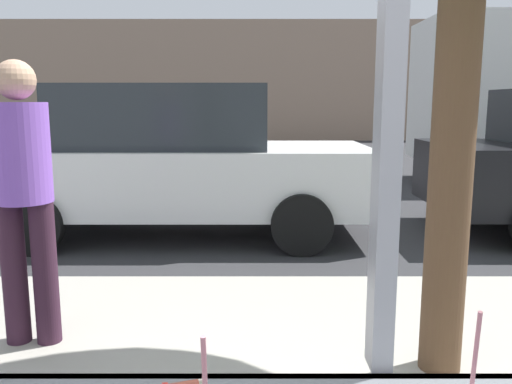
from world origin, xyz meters
TOP-DOWN VIEW (x-y plane):
  - ground_plane at (0.00, 8.00)m, footprint 60.00×60.00m
  - sidewalk_strip at (0.00, 1.60)m, footprint 16.00×2.80m
  - building_facade_far at (0.00, 21.52)m, footprint 28.00×1.20m
  - parked_car_white at (-1.24, 5.07)m, footprint 4.45×2.05m
  - pedestrian at (-1.61, 1.83)m, footprint 0.32×0.32m

SIDE VIEW (x-z plane):
  - ground_plane at x=0.00m, z-range 0.00..0.00m
  - sidewalk_strip at x=0.00m, z-range 0.00..0.15m
  - parked_car_white at x=-1.24m, z-range 0.01..1.76m
  - pedestrian at x=-1.61m, z-range 0.27..1.90m
  - building_facade_far at x=0.00m, z-range 0.00..4.91m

